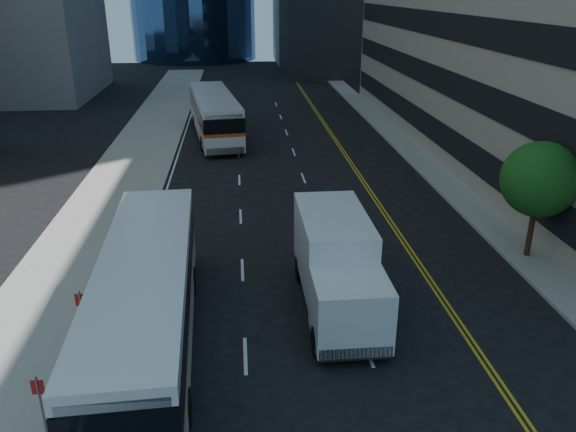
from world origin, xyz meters
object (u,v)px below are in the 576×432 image
object	(u,v)px
bus_front	(147,299)
bus_rear	(214,114)
street_tree	(540,180)
box_truck	(337,265)

from	to	relation	value
bus_front	bus_rear	size ratio (longest dim) A/B	0.95
street_tree	box_truck	xyz separation A→B (m)	(-9.09, -3.35, -1.85)
street_tree	bus_front	bearing A→B (deg)	-161.71
street_tree	bus_front	xyz separation A→B (m)	(-15.60, -5.16, -1.86)
bus_front	box_truck	xyz separation A→B (m)	(6.51, 1.81, 0.00)
street_tree	box_truck	size ratio (longest dim) A/B	0.72
bus_front	street_tree	bearing A→B (deg)	15.78
bus_rear	box_truck	bearing A→B (deg)	-86.80
street_tree	box_truck	bearing A→B (deg)	-159.78
box_truck	bus_front	bearing A→B (deg)	-164.58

